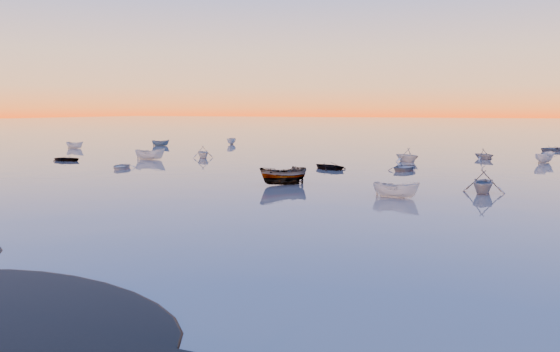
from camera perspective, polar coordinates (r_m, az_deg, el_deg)
The scene contains 6 objects.
ground at distance 116.16m, azimuth 15.56°, elevation 3.54°, with size 600.00×600.00×0.00m, color #6F635D.
mud_lobes at distance 20.98m, azimuth -21.63°, elevation -11.79°, with size 140.00×6.00×0.07m, color black, non-canonical shape.
moored_fleet at distance 69.86m, azimuth 10.82°, elevation 1.50°, with size 124.00×58.00×1.20m, color silver, non-canonical shape.
boat_near_left at distance 62.83m, azimuth -16.23°, elevation 0.74°, with size 3.61×1.50×0.90m, color silver.
boat_near_center at distance 41.75m, azimuth 12.00°, elevation -2.21°, with size 3.54×1.50×1.22m, color silver.
boat_near_right at distance 45.89m, azimuth 20.46°, elevation -1.67°, with size 3.99×1.80×1.40m, color slate.
Camera 1 is at (14.04, -15.12, 6.61)m, focal length 35.00 mm.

